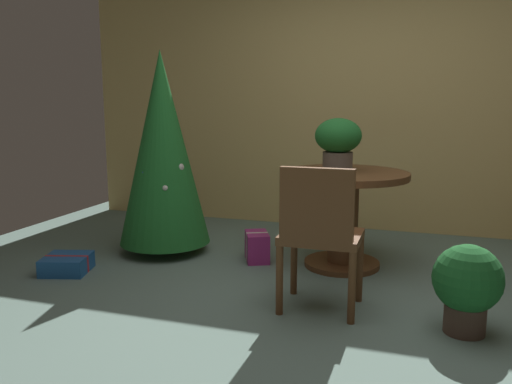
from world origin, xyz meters
TOP-DOWN VIEW (x-y plane):
  - ground_plane at (0.00, 0.00)m, footprint 6.60×6.60m
  - back_wall_panel at (0.00, 2.20)m, footprint 6.00×0.10m
  - round_dining_table at (-0.09, 0.90)m, footprint 0.96×0.96m
  - flower_vase at (-0.15, 0.91)m, footprint 0.35×0.35m
  - wooden_chair_near at (-0.09, -0.03)m, footprint 0.47×0.40m
  - holiday_tree at (-1.57, 0.83)m, footprint 0.75×0.75m
  - gift_box_blue at (-2.01, 0.12)m, footprint 0.39×0.39m
  - gift_box_purple at (-0.76, 0.83)m, footprint 0.27×0.32m
  - potted_plant at (0.73, -0.06)m, footprint 0.37×0.37m

SIDE VIEW (x-z plane):
  - ground_plane at x=0.00m, z-range 0.00..0.00m
  - gift_box_blue at x=-2.01m, z-range 0.00..0.13m
  - gift_box_purple at x=-0.76m, z-range 0.00..0.23m
  - potted_plant at x=0.73m, z-range 0.03..0.53m
  - round_dining_table at x=-0.09m, z-range 0.12..0.85m
  - wooden_chair_near at x=-0.09m, z-range 0.06..0.95m
  - holiday_tree at x=-1.57m, z-range 0.04..1.70m
  - flower_vase at x=-0.15m, z-range 0.77..1.16m
  - back_wall_panel at x=0.00m, z-range 0.00..2.60m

